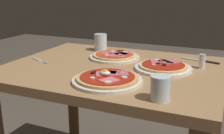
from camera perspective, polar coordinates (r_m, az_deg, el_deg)
dining_table at (r=1.36m, az=0.24°, el=-5.05°), size 1.01×0.79×0.73m
pizza_foreground at (r=1.10m, az=-0.94°, el=-2.49°), size 0.28×0.28×0.05m
pizza_across_left at (r=1.29m, az=10.50°, el=0.03°), size 0.26×0.26×0.03m
pizza_across_right at (r=1.46m, az=0.53°, el=2.29°), size 0.26×0.26×0.03m
water_glass_near at (r=0.93m, az=9.90°, el=-4.65°), size 0.07×0.07×0.09m
water_glass_far at (r=1.63m, az=-2.37°, el=4.88°), size 0.07×0.07×0.10m
fork at (r=1.47m, az=-14.75°, el=1.37°), size 0.15×0.08×0.00m
knife at (r=1.47m, az=18.21°, el=1.19°), size 0.19×0.07×0.01m
salt_shaker at (r=1.34m, az=18.05°, el=1.10°), size 0.03×0.03×0.07m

